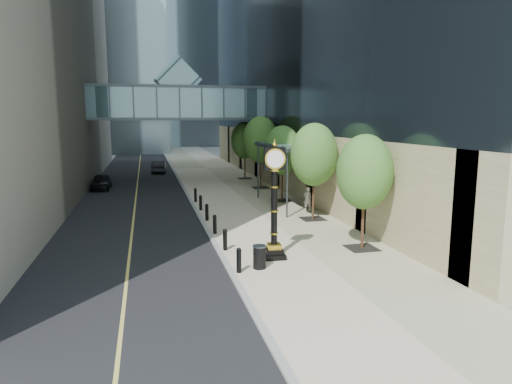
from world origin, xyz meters
The scene contains 14 objects.
ground centered at (0.00, 0.00, 0.00)m, with size 320.00×320.00×0.00m, color gray.
road centered at (-7.00, 40.00, 0.01)m, with size 8.00×180.00×0.02m, color black.
sidewalk centered at (1.00, 40.00, 0.03)m, with size 8.00×180.00×0.06m, color #C7B599.
curb centered at (-3.00, 40.00, 0.04)m, with size 0.25×180.00×0.07m, color gray.
distant_tower_c centered at (-6.00, 120.00, 32.50)m, with size 22.00×22.00×65.00m, color #92ACB8.
skywalk centered at (-3.00, 28.00, 7.71)m, with size 17.00×4.20×5.80m.
entrance_canopy centered at (3.48, 14.00, 4.19)m, with size 3.00×8.00×4.38m.
bollard_row centered at (-2.70, 9.00, 0.51)m, with size 0.20×16.20×0.90m.
street_trees centered at (3.60, 16.81, 3.95)m, with size 3.04×28.69×6.24m.
street_clock centered at (-0.83, 2.53, 2.24)m, with size 1.02×1.02×5.03m.
trash_bin centered at (-1.78, 1.31, 0.51)m, with size 0.52×0.52×0.90m, color black.
pedestrian centered at (4.14, 11.95, 0.87)m, with size 0.59×0.39×1.61m, color beige.
car_near centered at (-9.98, 25.07, 0.68)m, with size 1.56×3.88×1.32m, color black.
car_far centered at (-4.73, 36.54, 0.70)m, with size 1.44×4.14×1.37m, color black.
Camera 1 is at (-6.11, -15.99, 6.09)m, focal length 32.00 mm.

